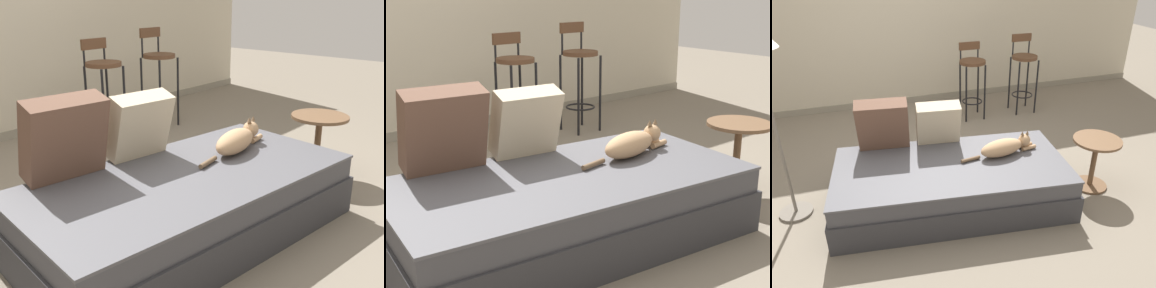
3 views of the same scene
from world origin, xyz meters
TOP-DOWN VIEW (x-y plane):
  - ground_plane at (0.00, 0.00)m, footprint 16.00×16.00m
  - wall_baseboard_trim at (0.00, 2.20)m, footprint 8.00×0.02m
  - couch at (0.00, -0.40)m, footprint 2.15×1.27m
  - throw_pillow_corner at (-0.50, 0.08)m, footprint 0.49×0.33m
  - throw_pillow_middle at (0.00, 0.01)m, footprint 0.43×0.30m
  - cat at (0.51, -0.39)m, footprint 0.75×0.23m
  - bar_stool_near_window at (0.83, 1.40)m, footprint 0.34×0.34m
  - bar_stool_by_doorway at (1.58, 1.40)m, footprint 0.34×0.34m
  - side_table at (1.35, -0.57)m, footprint 0.44×0.44m

SIDE VIEW (x-z plane):
  - ground_plane at x=0.00m, z-range 0.00..0.00m
  - wall_baseboard_trim at x=0.00m, z-range 0.00..0.09m
  - couch at x=0.00m, z-range 0.00..0.41m
  - side_table at x=1.35m, z-range 0.08..0.58m
  - cat at x=0.51m, z-range 0.38..0.57m
  - throw_pillow_middle at x=0.00m, z-range 0.40..0.83m
  - bar_stool_by_doorway at x=1.58m, z-range 0.10..1.15m
  - bar_stool_near_window at x=0.83m, z-range 0.13..1.12m
  - throw_pillow_corner at x=-0.50m, z-range 0.40..0.89m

